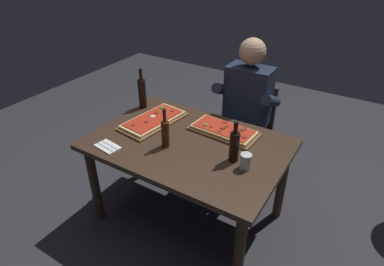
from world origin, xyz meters
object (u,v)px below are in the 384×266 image
dining_table (188,153)px  pizza_rectangular_front (224,130)px  wine_bottle_dark (142,93)px  seated_diner (245,107)px  pizza_rectangular_left (153,120)px  oil_bottle_amber (165,133)px  vinegar_bottle_green (234,146)px  diner_chair (248,126)px  tumbler_near_camera (246,162)px

dining_table → pizza_rectangular_front: pizza_rectangular_front is taller
wine_bottle_dark → seated_diner: (0.75, 0.47, -0.13)m
pizza_rectangular_left → wine_bottle_dark: (-0.24, 0.17, 0.12)m
oil_bottle_amber → pizza_rectangular_left: bearing=141.6°
vinegar_bottle_green → seated_diner: 0.81m
pizza_rectangular_left → diner_chair: size_ratio=0.67×
pizza_rectangular_front → oil_bottle_amber: oil_bottle_amber is taller
pizza_rectangular_left → oil_bottle_amber: bearing=-38.4°
vinegar_bottle_green → tumbler_near_camera: (0.10, -0.04, -0.07)m
wine_bottle_dark → tumbler_near_camera: 1.16m
dining_table → oil_bottle_amber: size_ratio=4.80×
vinegar_bottle_green → pizza_rectangular_left: bearing=170.7°
wine_bottle_dark → tumbler_near_camera: size_ratio=3.30×
vinegar_bottle_green → pizza_rectangular_front: bearing=127.4°
pizza_rectangular_front → vinegar_bottle_green: (0.21, -0.28, 0.10)m
wine_bottle_dark → diner_chair: wine_bottle_dark is taller
dining_table → tumbler_near_camera: size_ratio=13.19×
pizza_rectangular_front → wine_bottle_dark: bearing=179.0°
pizza_rectangular_front → wine_bottle_dark: (-0.79, 0.01, 0.12)m
pizza_rectangular_front → diner_chair: size_ratio=0.61×
diner_chair → dining_table: bearing=-98.0°
tumbler_near_camera → seated_diner: (-0.36, 0.80, -0.04)m
pizza_rectangular_front → seated_diner: size_ratio=0.40×
pizza_rectangular_left → wine_bottle_dark: wine_bottle_dark is taller
pizza_rectangular_left → wine_bottle_dark: 0.32m
diner_chair → seated_diner: seated_diner is taller
vinegar_bottle_green → wine_bottle_dark: bearing=163.7°
pizza_rectangular_front → seated_diner: 0.49m
oil_bottle_amber → diner_chair: (0.23, 0.99, -0.36)m
pizza_rectangular_left → tumbler_near_camera: 0.88m
pizza_rectangular_front → pizza_rectangular_left: (-0.55, -0.16, -0.00)m
pizza_rectangular_left → tumbler_near_camera: tumbler_near_camera is taller
dining_table → vinegar_bottle_green: size_ratio=4.78×
tumbler_near_camera → diner_chair: diner_chair is taller
pizza_rectangular_left → oil_bottle_amber: (0.28, -0.23, 0.09)m
pizza_rectangular_left → vinegar_bottle_green: bearing=-9.3°
wine_bottle_dark → dining_table: bearing=-22.7°
seated_diner → wine_bottle_dark: bearing=-148.0°
pizza_rectangular_left → dining_table: bearing=-13.7°
pizza_rectangular_front → wine_bottle_dark: wine_bottle_dark is taller
seated_diner → pizza_rectangular_left: bearing=-128.6°
vinegar_bottle_green → diner_chair: (-0.25, 0.89, -0.37)m
pizza_rectangular_front → wine_bottle_dark: size_ratio=1.52×
pizza_rectangular_left → pizza_rectangular_front: bearing=15.8°
diner_chair → pizza_rectangular_front: bearing=-86.3°
oil_bottle_amber → tumbler_near_camera: (0.58, 0.06, -0.06)m
dining_table → vinegar_bottle_green: bearing=-4.5°
oil_bottle_amber → wine_bottle_dark: bearing=143.1°
dining_table → pizza_rectangular_front: size_ratio=2.63×
oil_bottle_amber → vinegar_bottle_green: vinegar_bottle_green is taller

